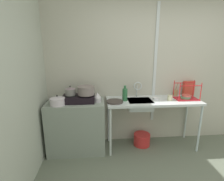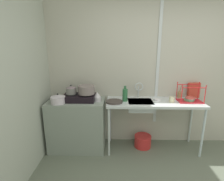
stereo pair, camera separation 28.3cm
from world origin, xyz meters
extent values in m
cube|color=#B6B2A3|center=(0.00, 1.77, 1.28)|extent=(4.82, 0.10, 2.55)
cube|color=silver|center=(-0.13, 1.72, 1.40)|extent=(0.05, 0.01, 2.04)
cube|color=gray|center=(-1.50, 1.46, 0.43)|extent=(0.92, 0.54, 0.86)
cube|color=silver|center=(-0.21, 1.46, 0.84)|extent=(1.55, 0.54, 0.04)
cylinder|color=silver|center=(-0.95, 1.23, 0.41)|extent=(0.04, 0.04, 0.82)
cylinder|color=silver|center=(0.52, 1.23, 0.41)|extent=(0.04, 0.04, 0.82)
cylinder|color=silver|center=(-0.95, 1.68, 0.41)|extent=(0.04, 0.04, 0.82)
cylinder|color=silver|center=(0.52, 1.68, 0.41)|extent=(0.04, 0.04, 0.82)
cube|color=black|center=(-1.44, 1.46, 0.91)|extent=(0.52, 0.32, 0.10)
cylinder|color=black|center=(-1.57, 1.46, 0.97)|extent=(0.18, 0.18, 0.02)
cylinder|color=black|center=(-1.32, 1.46, 0.97)|extent=(0.18, 0.18, 0.02)
cylinder|color=slate|center=(-1.57, 1.46, 1.03)|extent=(0.16, 0.16, 0.10)
cone|color=slate|center=(-1.57, 1.46, 1.09)|extent=(0.17, 0.17, 0.03)
sphere|color=black|center=(-1.57, 1.46, 1.12)|extent=(0.02, 0.02, 0.02)
cylinder|color=slate|center=(-1.32, 1.46, 1.05)|extent=(0.26, 0.26, 0.14)
cylinder|color=silver|center=(-1.75, 1.32, 0.92)|extent=(0.22, 0.22, 0.11)
cone|color=silver|center=(-1.75, 1.32, 0.99)|extent=(0.23, 0.23, 0.03)
sphere|color=black|center=(-1.75, 1.32, 1.01)|extent=(0.02, 0.02, 0.02)
cylinder|color=silver|center=(-1.14, 1.43, 0.90)|extent=(0.12, 0.12, 0.07)
cone|color=silver|center=(-1.14, 1.43, 0.98)|extent=(0.11, 0.11, 0.08)
cube|color=silver|center=(-0.44, 1.45, 0.79)|extent=(0.40, 0.34, 0.14)
cylinder|color=silver|center=(-0.45, 1.65, 0.97)|extent=(0.02, 0.02, 0.21)
torus|color=silver|center=(-0.45, 1.59, 1.07)|extent=(0.14, 0.02, 0.14)
cylinder|color=#39312E|center=(-0.87, 1.38, 0.88)|extent=(0.27, 0.27, 0.03)
cylinder|color=red|center=(0.18, 1.34, 1.01)|extent=(0.01, 0.01, 0.30)
cylinder|color=red|center=(0.54, 1.34, 1.01)|extent=(0.01, 0.01, 0.30)
cylinder|color=red|center=(0.18, 1.57, 1.01)|extent=(0.01, 0.01, 0.30)
cylinder|color=red|center=(0.54, 1.57, 1.01)|extent=(0.01, 0.01, 0.30)
cylinder|color=red|center=(0.36, 1.34, 1.12)|extent=(0.36, 0.01, 0.01)
cylinder|color=red|center=(0.36, 1.57, 1.12)|extent=(0.36, 0.01, 0.01)
cube|color=#B51F28|center=(0.36, 1.46, 0.87)|extent=(0.38, 0.25, 0.01)
cylinder|color=#619C69|center=(0.35, 1.46, 0.89)|extent=(0.16, 0.16, 0.02)
cylinder|color=gray|center=(0.36, 1.46, 0.91)|extent=(0.15, 0.15, 0.02)
cylinder|color=#C45146|center=(0.35, 1.45, 0.93)|extent=(0.14, 0.14, 0.02)
cylinder|color=beige|center=(0.06, 1.41, 0.90)|extent=(0.08, 0.08, 0.09)
cylinder|color=white|center=(-0.17, 1.47, 0.88)|extent=(0.10, 0.10, 0.04)
cylinder|color=#2B663C|center=(-0.69, 1.45, 0.96)|extent=(0.08, 0.08, 0.20)
cylinder|color=#2B663C|center=(-0.69, 1.45, 1.09)|extent=(0.04, 0.04, 0.05)
cube|color=#C43E2D|center=(0.50, 1.67, 0.99)|extent=(0.20, 0.08, 0.26)
cylinder|color=#9D7C51|center=(0.27, 1.67, 0.91)|extent=(0.07, 0.07, 0.11)
cylinder|color=olive|center=(0.27, 1.67, 1.00)|extent=(0.06, 0.01, 0.21)
cylinder|color=red|center=(-0.36, 1.50, 0.10)|extent=(0.29, 0.29, 0.21)
camera|label=1|loc=(-1.12, -1.28, 1.76)|focal=28.13mm
camera|label=2|loc=(-0.84, -1.28, 1.76)|focal=28.13mm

